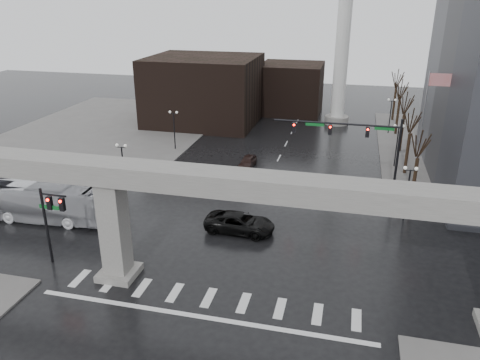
{
  "coord_description": "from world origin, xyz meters",
  "views": [
    {
      "loc": [
        8.16,
        -25.7,
        18.94
      ],
      "look_at": [
        -0.3,
        9.04,
        4.5
      ],
      "focal_mm": 35.0,
      "sensor_mm": 36.0,
      "label": 1
    }
  ],
  "objects": [
    {
      "name": "sidewalk_nw",
      "position": [
        -26.0,
        36.0,
        0.07
      ],
      "size": [
        28.0,
        36.0,
        0.15
      ],
      "primitive_type": "cube",
      "color": "#64615F",
      "rests_on": "ground"
    },
    {
      "name": "tree_right_3",
      "position": [
        14.53,
        42.02,
        2.98
      ],
      "size": [
        1.11,
        1.66,
        8.02
      ],
      "color": "black",
      "rests_on": "ground"
    },
    {
      "name": "lamp_left_1",
      "position": [
        -13.5,
        28.0,
        3.47
      ],
      "size": [
        1.22,
        0.32,
        5.11
      ],
      "color": "black",
      "rests_on": "ground"
    },
    {
      "name": "lamp_left_0",
      "position": [
        -13.5,
        14.0,
        3.47
      ],
      "size": [
        1.22,
        0.32,
        5.11
      ],
      "color": "black",
      "rests_on": "ground"
    },
    {
      "name": "tree_right_2",
      "position": [
        14.53,
        34.02,
        2.91
      ],
      "size": [
        1.1,
        1.63,
        7.85
      ],
      "color": "black",
      "rests_on": "ground"
    },
    {
      "name": "tree_right_4",
      "position": [
        14.53,
        50.02,
        3.04
      ],
      "size": [
        1.12,
        1.69,
        8.19
      ],
      "color": "black",
      "rests_on": "ground"
    },
    {
      "name": "flagpole_assembly",
      "position": [
        15.29,
        22.0,
        7.53
      ],
      "size": [
        2.06,
        0.12,
        12.0
      ],
      "color": "silver",
      "rests_on": "ground"
    },
    {
      "name": "building_far_mid",
      "position": [
        -2.0,
        52.0,
        4.0
      ],
      "size": [
        10.0,
        10.0,
        8.0
      ],
      "primitive_type": "cube",
      "color": "black",
      "rests_on": "ground"
    },
    {
      "name": "signal_mast_arm",
      "position": [
        8.99,
        18.8,
        5.83
      ],
      "size": [
        12.12,
        0.43,
        8.0
      ],
      "color": "black",
      "rests_on": "ground"
    },
    {
      "name": "tree_right_0",
      "position": [
        14.53,
        18.02,
        2.79
      ],
      "size": [
        1.09,
        1.58,
        7.5
      ],
      "color": "black",
      "rests_on": "ground"
    },
    {
      "name": "tree_right_1",
      "position": [
        14.53,
        26.02,
        2.85
      ],
      "size": [
        1.09,
        1.61,
        7.67
      ],
      "color": "black",
      "rests_on": "ground"
    },
    {
      "name": "lamp_right_0",
      "position": [
        13.5,
        14.0,
        3.47
      ],
      "size": [
        1.22,
        0.32,
        5.11
      ],
      "color": "black",
      "rests_on": "ground"
    },
    {
      "name": "smokestack",
      "position": [
        6.0,
        46.0,
        13.35
      ],
      "size": [
        3.6,
        3.6,
        30.0
      ],
      "color": "silver",
      "rests_on": "ground"
    },
    {
      "name": "lamp_right_2",
      "position": [
        13.5,
        42.0,
        3.47
      ],
      "size": [
        1.22,
        0.32,
        5.11
      ],
      "color": "black",
      "rests_on": "ground"
    },
    {
      "name": "far_car",
      "position": [
        -3.05,
        24.0,
        0.65
      ],
      "size": [
        1.7,
        3.87,
        1.3
      ],
      "primitive_type": "imported",
      "rotation": [
        0.0,
        0.0,
        -0.05
      ],
      "color": "black",
      "rests_on": "ground"
    },
    {
      "name": "elevated_guideway",
      "position": [
        1.26,
        0.0,
        6.88
      ],
      "size": [
        48.0,
        2.6,
        8.7
      ],
      "color": "gray",
      "rests_on": "ground"
    },
    {
      "name": "ground",
      "position": [
        0.0,
        0.0,
        0.0
      ],
      "size": [
        160.0,
        160.0,
        0.0
      ],
      "primitive_type": "plane",
      "color": "black",
      "rests_on": "ground"
    },
    {
      "name": "pickup_truck",
      "position": [
        -0.19,
        8.48,
        0.82
      ],
      "size": [
        6.01,
        2.98,
        1.64
      ],
      "primitive_type": "imported",
      "rotation": [
        0.0,
        0.0,
        1.53
      ],
      "color": "black",
      "rests_on": "ground"
    },
    {
      "name": "signal_left_pole",
      "position": [
        -12.25,
        0.5,
        4.07
      ],
      "size": [
        2.3,
        0.3,
        6.0
      ],
      "color": "black",
      "rests_on": "ground"
    },
    {
      "name": "building_far_left",
      "position": [
        -14.0,
        42.0,
        5.0
      ],
      "size": [
        16.0,
        14.0,
        10.0
      ],
      "primitive_type": "cube",
      "color": "black",
      "rests_on": "ground"
    },
    {
      "name": "lamp_right_1",
      "position": [
        13.5,
        28.0,
        3.47
      ],
      "size": [
        1.22,
        0.32,
        5.11
      ],
      "color": "black",
      "rests_on": "ground"
    },
    {
      "name": "city_bus",
      "position": [
        -17.89,
        6.6,
        1.74
      ],
      "size": [
        12.59,
        3.47,
        3.47
      ],
      "primitive_type": "imported",
      "rotation": [
        0.0,
        0.0,
        1.62
      ],
      "color": "silver",
      "rests_on": "ground"
    },
    {
      "name": "lamp_left_2",
      "position": [
        -13.5,
        42.0,
        3.47
      ],
      "size": [
        1.22,
        0.32,
        5.11
      ],
      "color": "black",
      "rests_on": "ground"
    }
  ]
}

